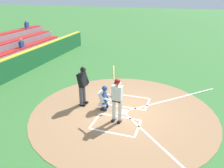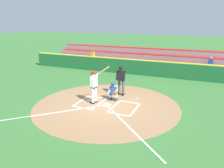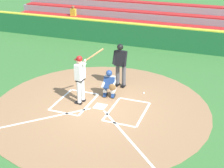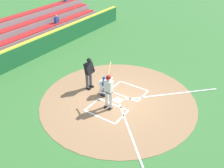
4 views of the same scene
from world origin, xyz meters
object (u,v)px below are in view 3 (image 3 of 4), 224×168
at_px(plate_umpire, 120,62).
at_px(baseball, 144,93).
at_px(batter, 80,76).
at_px(catcher, 110,83).

xyz_separation_m(plate_umpire, baseball, (-1.12, 0.35, -1.04)).
bearing_deg(baseball, batter, 37.75).
relative_size(batter, baseball, 28.76).
distance_m(batter, catcher, 1.27).
bearing_deg(batter, catcher, -134.68).
relative_size(plate_umpire, baseball, 25.20).
height_order(batter, baseball, batter).
bearing_deg(catcher, batter, 45.32).
xyz_separation_m(batter, baseball, (-2.00, -1.55, -1.06)).
distance_m(catcher, baseball, 1.49).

